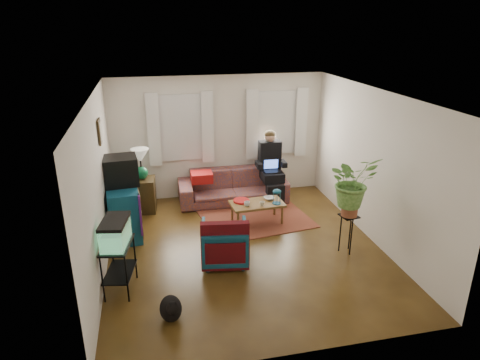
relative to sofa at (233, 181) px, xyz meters
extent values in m
cube|color=#4F2B14|center=(-0.20, -2.05, -0.44)|extent=(4.50, 5.00, 0.01)
cube|color=white|center=(-0.20, -2.05, 2.16)|extent=(4.50, 5.00, 0.01)
cube|color=silver|center=(-0.20, 0.45, 0.86)|extent=(4.50, 0.01, 2.60)
cube|color=silver|center=(-0.20, -4.55, 0.86)|extent=(4.50, 0.01, 2.60)
cube|color=silver|center=(-2.45, -2.05, 0.86)|extent=(0.01, 5.00, 2.60)
cube|color=silver|center=(2.05, -2.05, 0.86)|extent=(0.01, 5.00, 2.60)
cube|color=white|center=(-1.00, 0.43, 1.11)|extent=(1.08, 0.04, 1.38)
cube|color=white|center=(1.05, 0.43, 1.11)|extent=(1.08, 0.04, 1.38)
cube|color=white|center=(-1.00, 0.35, 1.11)|extent=(1.36, 0.06, 1.50)
cube|color=white|center=(1.05, 0.35, 1.11)|extent=(1.36, 0.06, 1.50)
cube|color=#3D2616|center=(-2.42, -1.20, 1.51)|extent=(0.04, 0.32, 0.40)
cube|color=maroon|center=(0.25, -0.93, -0.44)|extent=(2.20, 1.86, 0.01)
imported|color=brown|center=(0.00, 0.00, 0.00)|extent=(2.29, 0.95, 0.89)
cube|color=#3A2015|center=(-1.85, -0.11, -0.10)|extent=(0.51, 0.51, 0.69)
cube|color=#126D6F|center=(-2.19, -1.07, 0.02)|extent=(0.62, 1.08, 0.93)
cube|color=black|center=(-2.18, -0.96, 0.74)|extent=(0.62, 0.57, 0.50)
cube|color=black|center=(-2.20, -2.80, -0.08)|extent=(0.48, 0.71, 0.73)
cube|color=#7FD899|center=(-2.20, -2.80, 0.48)|extent=(0.43, 0.65, 0.39)
ellipsoid|color=black|center=(-1.55, -3.60, -0.26)|extent=(0.34, 0.47, 0.37)
imported|color=#106464|center=(-0.61, -2.37, -0.08)|extent=(0.80, 0.76, 0.73)
cube|color=#9E0A0A|center=(-0.65, -2.65, 0.07)|extent=(0.75, 0.28, 0.60)
cube|color=brown|center=(0.24, -1.12, -0.24)|extent=(1.02, 0.60, 0.41)
imported|color=white|center=(0.02, -1.22, 0.01)|extent=(0.12, 0.12, 0.09)
imported|color=beige|center=(0.30, -1.28, 0.01)|extent=(0.10, 0.10, 0.08)
imported|color=white|center=(0.50, -1.01, -0.01)|extent=(0.21, 0.21, 0.05)
cylinder|color=#B21414|center=(-0.04, -1.00, -0.02)|extent=(0.32, 0.32, 0.04)
cube|color=black|center=(1.42, -2.50, -0.11)|extent=(0.32, 0.32, 0.67)
imported|color=#599947|center=(1.42, -2.50, 0.68)|extent=(0.86, 0.78, 0.85)
camera|label=1|loc=(-1.65, -8.26, 3.21)|focal=32.00mm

